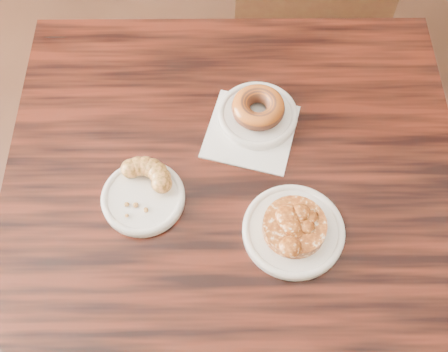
# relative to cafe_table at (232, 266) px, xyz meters

# --- Properties ---
(floor) EXTENTS (5.00, 5.00, 0.00)m
(floor) POSITION_rel_cafe_table_xyz_m (0.25, -0.04, -0.38)
(floor) COLOR black
(floor) RESTS_ON ground
(cafe_table) EXTENTS (0.93, 0.93, 0.75)m
(cafe_table) POSITION_rel_cafe_table_xyz_m (0.00, 0.00, 0.00)
(cafe_table) COLOR black
(cafe_table) RESTS_ON floor
(napkin) EXTENTS (0.17, 0.17, 0.00)m
(napkin) POSITION_rel_cafe_table_xyz_m (0.01, 0.12, 0.38)
(napkin) COLOR white
(napkin) RESTS_ON cafe_table
(plate_donut) EXTENTS (0.15, 0.15, 0.01)m
(plate_donut) POSITION_rel_cafe_table_xyz_m (0.02, 0.16, 0.38)
(plate_donut) COLOR white
(plate_donut) RESTS_ON napkin
(plate_cruller) EXTENTS (0.14, 0.14, 0.01)m
(plate_cruller) POSITION_rel_cafe_table_xyz_m (-0.15, -0.04, 0.38)
(plate_cruller) COLOR white
(plate_cruller) RESTS_ON cafe_table
(plate_fritter) EXTENTS (0.17, 0.17, 0.01)m
(plate_fritter) POSITION_rel_cafe_table_xyz_m (0.11, -0.07, 0.38)
(plate_fritter) COLOR white
(plate_fritter) RESTS_ON cafe_table
(glazed_donut) EXTENTS (0.10, 0.10, 0.03)m
(glazed_donut) POSITION_rel_cafe_table_xyz_m (0.02, 0.16, 0.41)
(glazed_donut) COLOR #923F15
(glazed_donut) RESTS_ON plate_donut
(apple_fritter) EXTENTS (0.14, 0.14, 0.03)m
(apple_fritter) POSITION_rel_cafe_table_xyz_m (0.11, -0.07, 0.40)
(apple_fritter) COLOR #4D1E08
(apple_fritter) RESTS_ON plate_fritter
(cruller_fragment) EXTENTS (0.12, 0.12, 0.03)m
(cruller_fragment) POSITION_rel_cafe_table_xyz_m (-0.15, -0.04, 0.40)
(cruller_fragment) COLOR brown
(cruller_fragment) RESTS_ON plate_cruller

